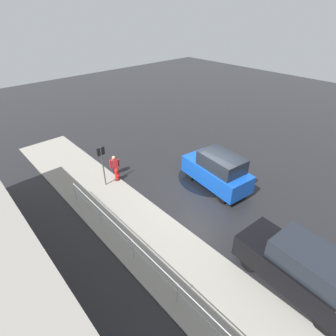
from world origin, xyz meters
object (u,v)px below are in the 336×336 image
(parked_sedan, at_px, (302,268))
(pedestrian, at_px, (115,164))
(moving_hatchback, at_px, (217,171))
(fire_hydrant, at_px, (117,175))
(sign_post, at_px, (102,161))

(parked_sedan, bearing_deg, pedestrian, 3.99)
(moving_hatchback, xyz_separation_m, fire_hydrant, (4.17, 3.75, -0.63))
(fire_hydrant, bearing_deg, pedestrian, -24.36)
(fire_hydrant, bearing_deg, sign_post, 86.85)
(pedestrian, bearing_deg, fire_hydrant, 155.64)
(moving_hatchback, height_order, parked_sedan, moving_hatchback)
(parked_sedan, relative_size, pedestrian, 3.63)
(parked_sedan, xyz_separation_m, sign_post, (10.03, 1.78, 0.58))
(parked_sedan, distance_m, pedestrian, 10.67)
(moving_hatchback, height_order, pedestrian, moving_hatchback)
(fire_hydrant, distance_m, sign_post, 1.39)
(parked_sedan, height_order, sign_post, sign_post)
(pedestrian, xyz_separation_m, sign_post, (-0.61, 1.04, 0.90))
(pedestrian, bearing_deg, parked_sedan, -176.01)
(moving_hatchback, height_order, sign_post, sign_post)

